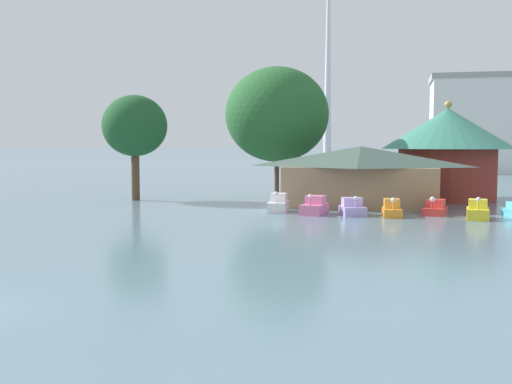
{
  "coord_description": "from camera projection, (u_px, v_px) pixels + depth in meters",
  "views": [
    {
      "loc": [
        14.1,
        -15.96,
        5.37
      ],
      "look_at": [
        5.86,
        19.96,
        2.42
      ],
      "focal_mm": 42.38,
      "sensor_mm": 36.0,
      "label": 1
    }
  ],
  "objects": [
    {
      "name": "pedal_boat_red",
      "position": [
        435.0,
        209.0,
        45.71
      ],
      "size": [
        2.08,
        3.01,
        1.47
      ],
      "rotation": [
        0.0,
        0.0,
        -1.81
      ],
      "color": "red",
      "rests_on": "ground"
    },
    {
      "name": "shoreline_tree_mid",
      "position": [
        277.0,
        114.0,
        60.18
      ],
      "size": [
        10.33,
        10.33,
        13.01
      ],
      "color": "brown",
      "rests_on": "ground"
    },
    {
      "name": "shoreline_tree_tall_left",
      "position": [
        135.0,
        126.0,
        56.94
      ],
      "size": [
        6.13,
        6.13,
        9.94
      ],
      "color": "brown",
      "rests_on": "ground"
    },
    {
      "name": "green_roof_pavilion",
      "position": [
        447.0,
        147.0,
        57.71
      ],
      "size": [
        12.35,
        12.35,
        9.44
      ],
      "color": "#993328",
      "rests_on": "ground"
    },
    {
      "name": "pedal_boat_pink",
      "position": [
        315.0,
        207.0,
        45.96
      ],
      "size": [
        2.04,
        2.89,
        1.63
      ],
      "rotation": [
        0.0,
        0.0,
        -1.75
      ],
      "color": "pink",
      "rests_on": "ground"
    },
    {
      "name": "pedal_boat_yellow",
      "position": [
        478.0,
        211.0,
        43.11
      ],
      "size": [
        1.75,
        2.8,
        1.67
      ],
      "rotation": [
        0.0,
        0.0,
        -1.68
      ],
      "color": "yellow",
      "rests_on": "ground"
    },
    {
      "name": "boathouse",
      "position": [
        360.0,
        175.0,
        51.47
      ],
      "size": [
        13.65,
        7.37,
        5.16
      ],
      "color": "#9E7F5B",
      "rests_on": "ground"
    },
    {
      "name": "pedal_boat_white",
      "position": [
        278.0,
        204.0,
        47.76
      ],
      "size": [
        1.55,
        2.72,
        1.69
      ],
      "rotation": [
        0.0,
        0.0,
        -1.52
      ],
      "color": "white",
      "rests_on": "ground"
    },
    {
      "name": "distant_broadcast_tower",
      "position": [
        328.0,
        12.0,
        326.41
      ],
      "size": [
        6.15,
        6.15,
        174.46
      ],
      "color": "silver",
      "rests_on": "ground"
    },
    {
      "name": "pedal_boat_orange",
      "position": [
        392.0,
        210.0,
        44.61
      ],
      "size": [
        1.54,
        2.6,
        1.49
      ],
      "rotation": [
        0.0,
        0.0,
        -1.48
      ],
      "color": "orange",
      "rests_on": "ground"
    },
    {
      "name": "pedal_boat_lavender",
      "position": [
        352.0,
        208.0,
        45.45
      ],
      "size": [
        2.28,
        2.77,
        1.54
      ],
      "rotation": [
        0.0,
        0.0,
        -1.28
      ],
      "color": "#B299D8",
      "rests_on": "ground"
    }
  ]
}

